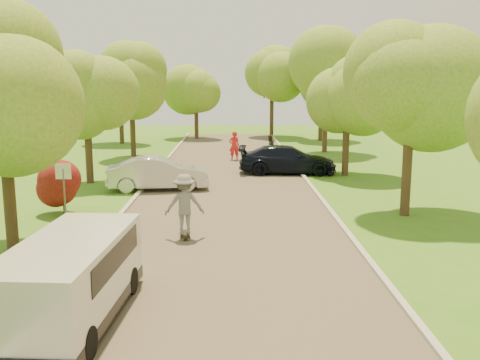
{
  "coord_description": "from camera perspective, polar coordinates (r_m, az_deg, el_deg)",
  "views": [
    {
      "loc": [
        0.18,
        -14.79,
        4.99
      ],
      "look_at": [
        0.51,
        5.5,
        1.3
      ],
      "focal_mm": 40.0,
      "sensor_mm": 36.0,
      "label": 1
    }
  ],
  "objects": [
    {
      "name": "tree_r_midb",
      "position": [
        29.5,
        11.82,
        9.87
      ],
      "size": [
        4.51,
        4.4,
        7.01
      ],
      "color": "#382619",
      "rests_on": "ground"
    },
    {
      "name": "tree_bg_c",
      "position": [
        48.88,
        -4.48,
        10.3
      ],
      "size": [
        4.92,
        4.8,
        7.33
      ],
      "color": "#382619",
      "rests_on": "ground"
    },
    {
      "name": "tree_l_midb",
      "position": [
        27.69,
        -15.75,
        9.08
      ],
      "size": [
        4.3,
        4.2,
        6.62
      ],
      "color": "#382619",
      "rests_on": "ground"
    },
    {
      "name": "tree_bg_a",
      "position": [
        45.68,
        -12.44,
        10.47
      ],
      "size": [
        5.12,
        5.0,
        7.72
      ],
      "color": "#382619",
      "rests_on": "ground"
    },
    {
      "name": "silver_sedan",
      "position": [
        25.52,
        -8.75,
        0.69
      ],
      "size": [
        4.91,
        2.21,
        1.56
      ],
      "primitive_type": "imported",
      "rotation": [
        0.0,
        0.0,
        1.69
      ],
      "color": "#BDBCC1",
      "rests_on": "ground"
    },
    {
      "name": "road",
      "position": [
        23.33,
        -1.34,
        -2.04
      ],
      "size": [
        8.0,
        60.0,
        0.01
      ],
      "primitive_type": "cube",
      "color": "#4C4438",
      "rests_on": "ground"
    },
    {
      "name": "tree_bg_b",
      "position": [
        47.48,
        8.99,
        10.83
      ],
      "size": [
        5.12,
        5.0,
        7.95
      ],
      "color": "#382619",
      "rests_on": "ground"
    },
    {
      "name": "tree_l_mida",
      "position": [
        17.07,
        -23.6,
        10.08
      ],
      "size": [
        4.71,
        4.6,
        7.39
      ],
      "color": "#382619",
      "rests_on": "ground"
    },
    {
      "name": "minivan",
      "position": [
        11.94,
        -17.56,
        -9.99
      ],
      "size": [
        2.21,
        4.93,
        1.79
      ],
      "rotation": [
        0.0,
        0.0,
        -0.07
      ],
      "color": "silver",
      "rests_on": "ground"
    },
    {
      "name": "tree_r_mida",
      "position": [
        20.95,
        18.52,
        11.28
      ],
      "size": [
        5.13,
        5.0,
        7.95
      ],
      "color": "#382619",
      "rests_on": "ground"
    },
    {
      "name": "ground",
      "position": [
        15.61,
        -1.54,
        -8.34
      ],
      "size": [
        100.0,
        100.0,
        0.0
      ],
      "primitive_type": "plane",
      "color": "#3D751C",
      "rests_on": "ground"
    },
    {
      "name": "curb_left",
      "position": [
        23.7,
        -11.19,
        -1.9
      ],
      "size": [
        0.18,
        60.0,
        0.12
      ],
      "primitive_type": "cube",
      "color": "#B2AD9E",
      "rests_on": "ground"
    },
    {
      "name": "dark_sedan",
      "position": [
        29.92,
        5.08,
        2.18
      ],
      "size": [
        5.52,
        2.5,
        1.57
      ],
      "primitive_type": "imported",
      "rotation": [
        0.0,
        0.0,
        1.51
      ],
      "color": "black",
      "rests_on": "ground"
    },
    {
      "name": "longboard",
      "position": [
        17.67,
        -5.89,
        -5.78
      ],
      "size": [
        0.43,
        1.05,
        0.12
      ],
      "rotation": [
        0.0,
        0.0,
        3.29
      ],
      "color": "black",
      "rests_on": "ground"
    },
    {
      "name": "red_shrub",
      "position": [
        21.65,
        -18.32,
        -0.58
      ],
      "size": [
        1.7,
        1.7,
        1.95
      ],
      "color": "#382619",
      "rests_on": "ground"
    },
    {
      "name": "tree_r_far",
      "position": [
        39.43,
        9.57,
        11.38
      ],
      "size": [
        5.33,
        5.2,
        8.34
      ],
      "color": "#382619",
      "rests_on": "ground"
    },
    {
      "name": "skateboarder",
      "position": [
        17.42,
        -5.95,
        -2.58
      ],
      "size": [
        1.37,
        0.91,
        1.98
      ],
      "primitive_type": "imported",
      "rotation": [
        0.0,
        0.0,
        3.29
      ],
      "color": "slate",
      "rests_on": "longboard"
    },
    {
      "name": "person_striped",
      "position": [
        35.01,
        -0.62,
        3.67
      ],
      "size": [
        0.75,
        0.55,
        1.9
      ],
      "primitive_type": "imported",
      "rotation": [
        0.0,
        0.0,
        3.29
      ],
      "color": "red",
      "rests_on": "ground"
    },
    {
      "name": "tree_bg_d",
      "position": [
        50.95,
        3.69,
        10.64
      ],
      "size": [
        5.12,
        5.0,
        7.72
      ],
      "color": "#382619",
      "rests_on": "ground"
    },
    {
      "name": "street_sign",
      "position": [
        20.01,
        -18.29,
        -0.08
      ],
      "size": [
        0.55,
        0.06,
        2.17
      ],
      "color": "#59595E",
      "rests_on": "ground"
    },
    {
      "name": "curb_right",
      "position": [
        23.64,
        8.53,
        -1.85
      ],
      "size": [
        0.18,
        60.0,
        0.12
      ],
      "primitive_type": "cube",
      "color": "#B2AD9E",
      "rests_on": "ground"
    },
    {
      "name": "tree_l_far",
      "position": [
        37.37,
        -11.25,
        10.84
      ],
      "size": [
        4.92,
        4.8,
        7.79
      ],
      "color": "#382619",
      "rests_on": "ground"
    },
    {
      "name": "person_olive",
      "position": [
        35.5,
        3.19,
        3.53
      ],
      "size": [
        0.99,
        0.93,
        1.63
      ],
      "primitive_type": "imported",
      "rotation": [
        0.0,
        0.0,
        3.66
      ],
      "color": "#2B2E1B",
      "rests_on": "ground"
    }
  ]
}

